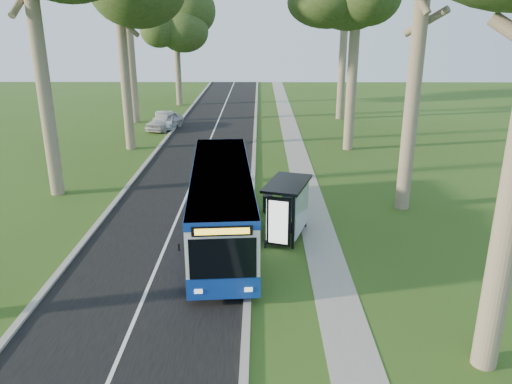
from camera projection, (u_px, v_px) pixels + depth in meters
ground at (249, 262)px, 19.30m from camera, size 120.00×120.00×0.00m
road at (192, 182)px, 28.78m from camera, size 7.00×100.00×0.02m
kerb_east at (253, 182)px, 28.74m from camera, size 0.25×100.00×0.12m
kerb_west at (132, 181)px, 28.79m from camera, size 0.25×100.00×0.12m
centre_line at (192, 182)px, 28.78m from camera, size 0.12×100.00×0.00m
footpath at (305, 183)px, 28.73m from camera, size 1.50×100.00×0.02m
bus at (222, 203)px, 21.03m from camera, size 3.28×11.55×3.02m
bus_stop_sign at (257, 233)px, 17.79m from camera, size 0.15×0.37×2.69m
bus_shelter at (291, 202)px, 20.73m from camera, size 2.32×3.18×2.45m
litter_bin at (268, 204)px, 24.22m from camera, size 0.48×0.48×0.85m
car_white at (165, 121)px, 42.71m from camera, size 3.02×4.64×1.47m
car_silver at (164, 120)px, 43.23m from camera, size 2.01×4.34×1.38m
tree_west_e at (175, 8)px, 52.03m from camera, size 5.20×5.20×13.57m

